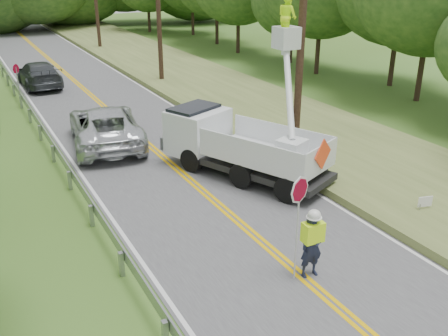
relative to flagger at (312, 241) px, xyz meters
name	(u,v)px	position (x,y,z in m)	size (l,w,h in m)	color
ground	(346,315)	(-0.20, -1.68, -1.05)	(140.00, 140.00, 0.00)	#3D5C1B
road	(142,139)	(-0.20, 12.32, -1.04)	(7.20, 96.00, 0.03)	#474649
guardrail	(46,135)	(-4.22, 13.23, -0.49)	(0.18, 48.00, 0.77)	gray
utility_poles	(208,9)	(4.80, 15.34, 4.22)	(1.60, 43.30, 10.00)	black
tall_grass_verge	(271,115)	(6.90, 12.32, -0.90)	(7.00, 96.00, 0.30)	#536230
flagger	(312,241)	(0.00, 0.00, 0.00)	(1.12, 0.46, 2.88)	#191E33
bucket_truck	(231,133)	(1.69, 7.26, 0.45)	(4.95, 6.86, 6.48)	black
suv_silver	(105,126)	(-1.81, 12.36, -0.17)	(2.83, 6.14, 1.71)	silver
suv_darkgrey	(39,74)	(-2.50, 25.16, -0.23)	(2.22, 5.46, 1.58)	#3B3F44
stop_sign_permanent	(18,79)	(-4.29, 20.32, 0.57)	(0.37, 0.40, 2.45)	gray
yard_sign	(425,202)	(5.19, 0.87, -0.53)	(0.48, 0.16, 0.71)	white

